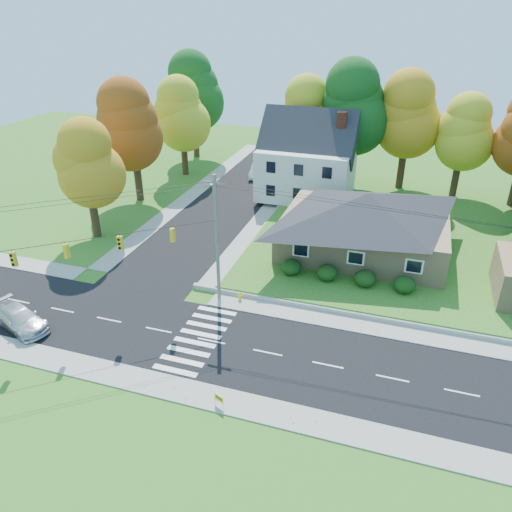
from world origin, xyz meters
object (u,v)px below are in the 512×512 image
at_px(white_car, 258,171).
at_px(fire_hydrant, 240,296).
at_px(ranch_house, 365,222).
at_px(silver_sedan, 20,318).

relative_size(white_car, fire_hydrant, 6.71).
bearing_deg(ranch_house, white_car, 131.09).
bearing_deg(silver_sedan, white_car, 11.29).
height_order(ranch_house, white_car, ranch_house).
distance_m(silver_sedan, white_car, 37.09).
xyz_separation_m(ranch_house, white_car, (-15.64, 17.94, -2.47)).
bearing_deg(ranch_house, fire_hydrant, -126.78).
height_order(silver_sedan, white_car, white_car).
distance_m(ranch_house, silver_sedan, 28.51).
height_order(silver_sedan, fire_hydrant, silver_sedan).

